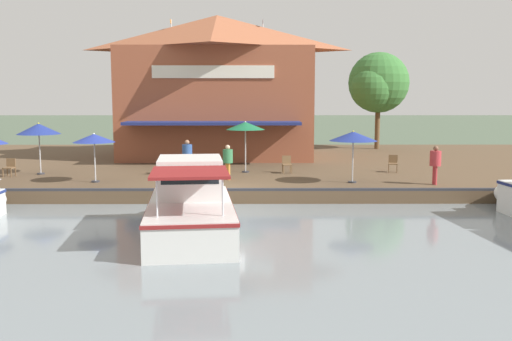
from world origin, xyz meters
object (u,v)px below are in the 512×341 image
at_px(tree_behind_restaurant, 377,84).
at_px(person_near_entrance, 228,158).
at_px(person_mid_patio, 435,160).
at_px(patio_umbrella_far_corner, 245,126).
at_px(patio_umbrella_mid_patio_left, 94,138).
at_px(cafe_chair_far_corner_seat, 393,163).
at_px(patio_umbrella_back_row, 39,129).
at_px(waterfront_restaurant, 218,85).
at_px(motorboat_distant_upstream, 190,205).
at_px(cafe_chair_facing_river, 166,165).
at_px(cafe_chair_back_row_seat, 287,163).
at_px(cafe_chair_mid_patio, 10,166).
at_px(patio_umbrella_mid_patio_right, 353,136).
at_px(person_at_quay_edge, 187,153).

bearing_deg(tree_behind_restaurant, person_near_entrance, -33.28).
distance_m(person_mid_patio, tree_behind_restaurant, 16.98).
distance_m(patio_umbrella_far_corner, patio_umbrella_mid_patio_left, 7.34).
bearing_deg(cafe_chair_far_corner_seat, patio_umbrella_back_row, -87.68).
height_order(waterfront_restaurant, motorboat_distant_upstream, waterfront_restaurant).
bearing_deg(cafe_chair_facing_river, motorboat_distant_upstream, 13.28).
distance_m(patio_umbrella_far_corner, cafe_chair_back_row_seat, 2.76).
xyz_separation_m(cafe_chair_mid_patio, cafe_chair_far_corner_seat, (-1.50, 18.45, 0.00)).
height_order(waterfront_restaurant, cafe_chair_back_row_seat, waterfront_restaurant).
xyz_separation_m(patio_umbrella_back_row, cafe_chair_back_row_seat, (-0.35, 11.98, -1.72)).
distance_m(cafe_chair_back_row_seat, motorboat_distant_upstream, 10.58).
relative_size(cafe_chair_far_corner_seat, person_mid_patio, 0.51).
bearing_deg(waterfront_restaurant, patio_umbrella_back_row, -43.40).
bearing_deg(patio_umbrella_back_row, cafe_chair_mid_patio, -55.23).
height_order(cafe_chair_mid_patio, motorboat_distant_upstream, motorboat_distant_upstream).
relative_size(patio_umbrella_far_corner, motorboat_distant_upstream, 0.35).
xyz_separation_m(patio_umbrella_mid_patio_right, person_near_entrance, (-0.90, -5.49, -1.05)).
height_order(waterfront_restaurant, person_mid_patio, waterfront_restaurant).
relative_size(patio_umbrella_far_corner, person_mid_patio, 1.52).
height_order(waterfront_restaurant, cafe_chair_facing_river, waterfront_restaurant).
relative_size(patio_umbrella_far_corner, cafe_chair_facing_river, 2.99).
height_order(patio_umbrella_mid_patio_right, person_at_quay_edge, patio_umbrella_mid_patio_right).
bearing_deg(cafe_chair_facing_river, cafe_chair_back_row_seat, 97.14).
distance_m(waterfront_restaurant, person_mid_patio, 15.94).
height_order(waterfront_restaurant, patio_umbrella_far_corner, waterfront_restaurant).
distance_m(patio_umbrella_mid_patio_left, cafe_chair_mid_patio, 5.08).
relative_size(patio_umbrella_mid_patio_right, motorboat_distant_upstream, 0.31).
bearing_deg(cafe_chair_facing_river, person_at_quay_edge, 95.10).
height_order(patio_umbrella_back_row, cafe_chair_mid_patio, patio_umbrella_back_row).
xyz_separation_m(patio_umbrella_back_row, tree_behind_restaurant, (-13.19, 19.09, 2.41)).
bearing_deg(patio_umbrella_far_corner, patio_umbrella_back_row, -86.33).
relative_size(cafe_chair_back_row_seat, cafe_chair_facing_river, 1.00).
bearing_deg(patio_umbrella_mid_patio_right, person_near_entrance, -99.32).
xyz_separation_m(patio_umbrella_back_row, cafe_chair_mid_patio, (0.80, -1.15, -1.72)).
relative_size(cafe_chair_mid_patio, motorboat_distant_upstream, 0.12).
xyz_separation_m(patio_umbrella_mid_patio_left, cafe_chair_facing_river, (-2.22, 2.78, -1.46)).
relative_size(patio_umbrella_mid_patio_left, person_near_entrance, 1.37).
relative_size(waterfront_restaurant, tree_behind_restaurant, 1.73).
bearing_deg(waterfront_restaurant, patio_umbrella_far_corner, 13.05).
distance_m(cafe_chair_back_row_seat, tree_behind_restaurant, 15.24).
bearing_deg(cafe_chair_far_corner_seat, waterfront_restaurant, -130.54).
height_order(patio_umbrella_far_corner, person_near_entrance, patio_umbrella_far_corner).
relative_size(patio_umbrella_mid_patio_right, cafe_chair_facing_river, 2.69).
distance_m(waterfront_restaurant, cafe_chair_facing_river, 9.98).
bearing_deg(cafe_chair_far_corner_seat, patio_umbrella_mid_patio_right, -36.89).
xyz_separation_m(waterfront_restaurant, patio_umbrella_far_corner, (7.93, 1.84, -2.13)).
distance_m(cafe_chair_mid_patio, cafe_chair_facing_river, 7.31).
relative_size(patio_umbrella_mid_patio_left, cafe_chair_mid_patio, 2.56).
height_order(patio_umbrella_back_row, motorboat_distant_upstream, patio_umbrella_back_row).
distance_m(patio_umbrella_back_row, cafe_chair_far_corner_seat, 17.40).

